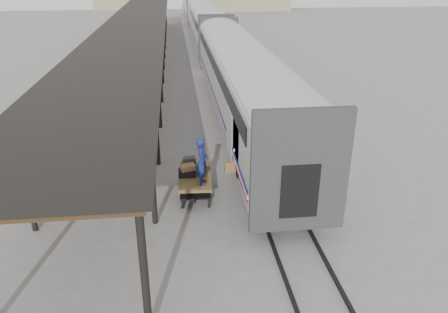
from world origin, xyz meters
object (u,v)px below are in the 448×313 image
baggage_cart (195,181)px  pedestrian (145,98)px  luggage_tug (155,70)px  porter (202,161)px

baggage_cart → pedestrian: size_ratio=1.34×
luggage_tug → pedestrian: (-0.27, -9.42, 0.35)m
porter → pedestrian: 11.97m
luggage_tug → pedestrian: bearing=-69.3°
luggage_tug → pedestrian: size_ratio=0.88×
baggage_cart → pedestrian: bearing=105.5°
baggage_cart → luggage_tug: luggage_tug is taller
baggage_cart → luggage_tug: 20.51m
baggage_cart → luggage_tug: (-2.19, 20.40, -0.08)m
pedestrian → porter: bearing=116.6°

